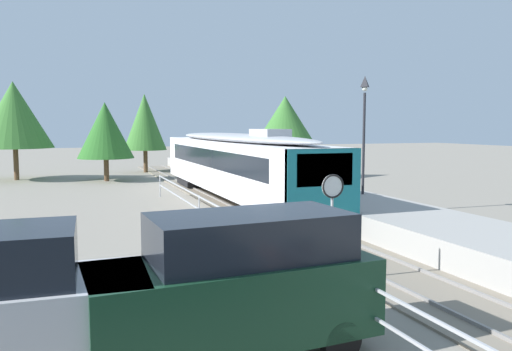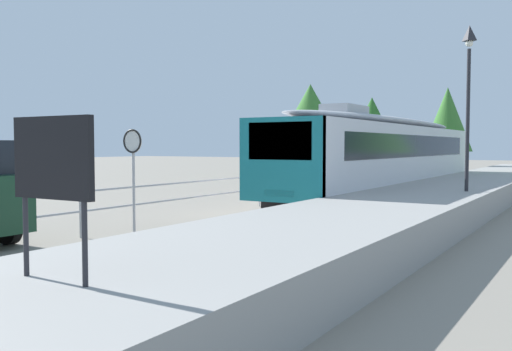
{
  "view_description": "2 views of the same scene",
  "coord_description": "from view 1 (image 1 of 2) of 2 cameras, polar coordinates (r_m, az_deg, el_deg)",
  "views": [
    {
      "loc": [
        -8.22,
        1.45,
        4.0
      ],
      "look_at": [
        -1.0,
        20.64,
        2.0
      ],
      "focal_mm": 35.52,
      "sensor_mm": 36.0,
      "label": 1
    },
    {
      "loc": [
        8.11,
        1.96,
        2.38
      ],
      "look_at": [
        0.4,
        14.64,
        1.6
      ],
      "focal_mm": 39.7,
      "sensor_mm": 36.0,
      "label": 2
    }
  ],
  "objects": [
    {
      "name": "ground_plane",
      "position": [
        21.57,
        -6.28,
        -5.15
      ],
      "size": [
        160.0,
        160.0,
        0.0
      ],
      "primitive_type": "plane",
      "color": "gray"
    },
    {
      "name": "tree_distant_left",
      "position": [
        41.66,
        -25.61,
        6.18
      ],
      "size": [
        5.49,
        5.49,
        7.3
      ],
      "color": "brown",
      "rests_on": "ground"
    },
    {
      "name": "parked_van_dark_green",
      "position": [
        8.91,
        -2.05,
        -12.1
      ],
      "size": [
        4.99,
        2.2,
        2.51
      ],
      "color": "#143823",
      "rests_on": "ground"
    },
    {
      "name": "tree_distant_centre",
      "position": [
        38.79,
        3.3,
        5.72
      ],
      "size": [
        5.52,
        5.52,
        6.28
      ],
      "color": "brown",
      "rests_on": "ground"
    },
    {
      "name": "tree_behind_carpark",
      "position": [
        44.98,
        -12.42,
        5.9
      ],
      "size": [
        3.67,
        3.67,
        6.79
      ],
      "color": "brown",
      "rests_on": "ground"
    },
    {
      "name": "speed_limit_sign",
      "position": [
        12.87,
        8.62,
        -2.86
      ],
      "size": [
        0.61,
        0.1,
        2.81
      ],
      "color": "#9EA0A5",
      "rests_on": "ground"
    },
    {
      "name": "station_platform",
      "position": [
        23.8,
        8.47,
        -3.07
      ],
      "size": [
        3.9,
        60.0,
        0.9
      ],
      "primitive_type": "cube",
      "color": "#999691",
      "rests_on": "ground"
    },
    {
      "name": "track_rails",
      "position": [
        22.48,
        1.17,
        -4.59
      ],
      "size": [
        3.2,
        60.0,
        0.14
      ],
      "color": "slate",
      "rests_on": "ground"
    },
    {
      "name": "commuter_train",
      "position": [
        26.43,
        -2.45,
        1.55
      ],
      "size": [
        2.82,
        19.97,
        3.74
      ],
      "color": "silver",
      "rests_on": "track_rails"
    },
    {
      "name": "tree_behind_station_far",
      "position": [
        38.49,
        -16.61,
        4.9
      ],
      "size": [
        4.05,
        4.05,
        5.75
      ],
      "color": "brown",
      "rests_on": "ground"
    },
    {
      "name": "carpark_fence",
      "position": [
        12.04,
        4.29,
        -9.31
      ],
      "size": [
        0.06,
        36.06,
        1.25
      ],
      "color": "#9EA0A5",
      "rests_on": "ground"
    },
    {
      "name": "platform_lamp_mid_platform",
      "position": [
        23.47,
        12.1,
        6.97
      ],
      "size": [
        0.34,
        0.34,
        5.35
      ],
      "color": "#232328",
      "rests_on": "station_platform"
    }
  ]
}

